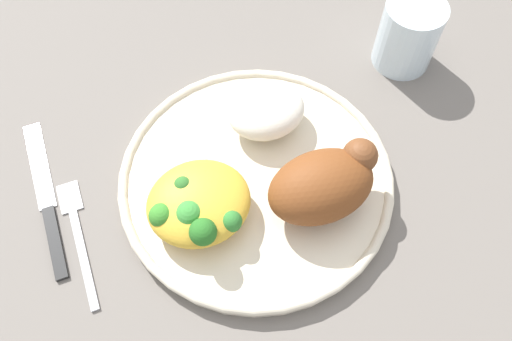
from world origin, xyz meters
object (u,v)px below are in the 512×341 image
knife (48,209)px  plate (256,180)px  rice_pile (266,110)px  roasted_chicken (324,184)px  fork (78,234)px  mac_cheese_with_broccoli (198,205)px  water_glass (408,35)px

knife → plate: bearing=-13.6°
plate → knife: bearing=166.4°
rice_pile → knife: size_ratio=0.43×
plate → roasted_chicken: roasted_chicken is taller
rice_pile → knife: rice_pile is taller
plate → roasted_chicken: size_ratio=2.49×
fork → rice_pile: bearing=12.0°
roasted_chicken → mac_cheese_with_broccoli: size_ratio=1.13×
mac_cheese_with_broccoli → knife: mac_cheese_with_broccoli is taller
plate → rice_pile: 0.07m
rice_pile → mac_cheese_with_broccoli: 0.13m
plate → knife: 0.21m
water_glass → mac_cheese_with_broccoli: bearing=-158.5°
fork → water_glass: 0.42m
water_glass → fork: bearing=-168.4°
knife → water_glass: size_ratio=2.31×
roasted_chicken → water_glass: size_ratio=1.38×
mac_cheese_with_broccoli → plate: bearing=16.4°
mac_cheese_with_broccoli → knife: bearing=153.5°
roasted_chicken → knife: roasted_chicken is taller
plate → knife: plate is taller
roasted_chicken → mac_cheese_with_broccoli: 0.12m
fork → knife: bearing=119.9°
plate → mac_cheese_with_broccoli: bearing=-163.6°
plate → mac_cheese_with_broccoli: 0.08m
rice_pile → water_glass: water_glass is taller
mac_cheese_with_broccoli → rice_pile: bearing=37.5°
rice_pile → fork: size_ratio=0.58×
knife → water_glass: 0.44m
mac_cheese_with_broccoli → water_glass: (0.29, 0.12, 0.00)m
plate → fork: size_ratio=1.99×
knife → mac_cheese_with_broccoli: bearing=-26.5°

